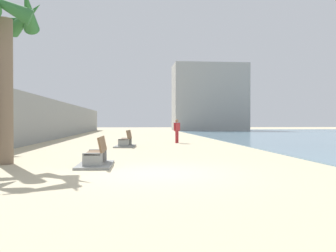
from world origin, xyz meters
TOP-DOWN VIEW (x-y plane):
  - ground_plane at (0.00, 18.00)m, footprint 120.00×120.00m
  - seawall at (-7.50, 18.00)m, footprint 0.80×64.00m
  - palm_tree at (-5.02, 2.59)m, footprint 2.83×2.87m
  - bench_near at (-1.79, 1.78)m, footprint 1.12×2.11m
  - bench_far at (-1.06, 10.39)m, footprint 1.31×2.20m
  - person_walking at (2.35, 13.54)m, footprint 0.48×0.31m
  - pedestrian_sign at (-6.71, 6.95)m, footprint 0.85×0.08m
  - harbor_building at (11.75, 46.00)m, footprint 12.00×6.00m

SIDE VIEW (x-z plane):
  - ground_plane at x=0.00m, z-range 0.00..0.00m
  - bench_near at x=-1.79m, z-range -0.26..0.72m
  - bench_far at x=-1.06m, z-range -0.26..0.72m
  - person_walking at x=2.35m, z-range 0.13..1.78m
  - seawall at x=-7.50m, z-range 0.00..3.28m
  - pedestrian_sign at x=-6.71m, z-range 0.35..3.27m
  - palm_tree at x=-5.02m, z-range 1.37..7.50m
  - harbor_building at x=11.75m, z-range 0.00..10.92m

